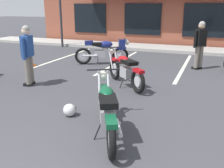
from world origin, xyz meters
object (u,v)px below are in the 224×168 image
at_px(motorcycle_blue_standard, 125,70).
at_px(person_near_building, 28,52).
at_px(motorcycle_red_sportbike, 105,50).
at_px(traffic_cone, 30,59).
at_px(motorcycle_foreground_classic, 107,110).
at_px(person_by_back_row, 200,43).
at_px(helmet_on_pavement, 70,110).

height_order(motorcycle_blue_standard, person_near_building, person_near_building).
xyz_separation_m(motorcycle_red_sportbike, traffic_cone, (-2.45, -1.37, -0.27)).
height_order(motorcycle_foreground_classic, person_by_back_row, person_by_back_row).
xyz_separation_m(motorcycle_red_sportbike, motorcycle_blue_standard, (1.64, -2.38, -0.07)).
distance_m(motorcycle_foreground_classic, traffic_cone, 6.13).
xyz_separation_m(person_by_back_row, helmet_on_pavement, (-2.16, -5.23, -0.82)).
xyz_separation_m(motorcycle_foreground_classic, traffic_cone, (-4.74, 3.88, -0.20)).
height_order(helmet_on_pavement, traffic_cone, traffic_cone).
xyz_separation_m(person_near_building, traffic_cone, (-1.57, 1.98, -0.69)).
distance_m(motorcycle_red_sportbike, person_near_building, 3.48).
xyz_separation_m(person_near_building, helmet_on_pavement, (2.15, -1.46, -0.82)).
xyz_separation_m(motorcycle_blue_standard, person_by_back_row, (1.79, 2.81, 0.49)).
distance_m(motorcycle_blue_standard, traffic_cone, 4.22).
height_order(motorcycle_red_sportbike, helmet_on_pavement, motorcycle_red_sportbike).
relative_size(motorcycle_foreground_classic, motorcycle_red_sportbike, 0.99).
bearing_deg(person_near_building, motorcycle_red_sportbike, 75.27).
height_order(motorcycle_foreground_classic, motorcycle_red_sportbike, same).
distance_m(person_near_building, traffic_cone, 2.62).
relative_size(person_by_back_row, helmet_on_pavement, 6.44).
height_order(motorcycle_red_sportbike, person_near_building, person_near_building).
bearing_deg(person_by_back_row, traffic_cone, -163.00).
bearing_deg(motorcycle_blue_standard, person_near_building, -159.07).
height_order(person_near_building, traffic_cone, person_near_building).
distance_m(motorcycle_foreground_classic, motorcycle_blue_standard, 2.94).
bearing_deg(traffic_cone, motorcycle_foreground_classic, -39.24).
xyz_separation_m(motorcycle_foreground_classic, person_by_back_row, (1.14, 5.67, 0.49)).
relative_size(motorcycle_red_sportbike, person_near_building, 1.17).
bearing_deg(person_near_building, person_by_back_row, 41.24).
height_order(motorcycle_red_sportbike, motorcycle_blue_standard, same).
distance_m(motorcycle_red_sportbike, person_by_back_row, 3.48).
relative_size(motorcycle_blue_standard, person_near_building, 0.99).
xyz_separation_m(helmet_on_pavement, traffic_cone, (-3.72, 3.43, 0.13)).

